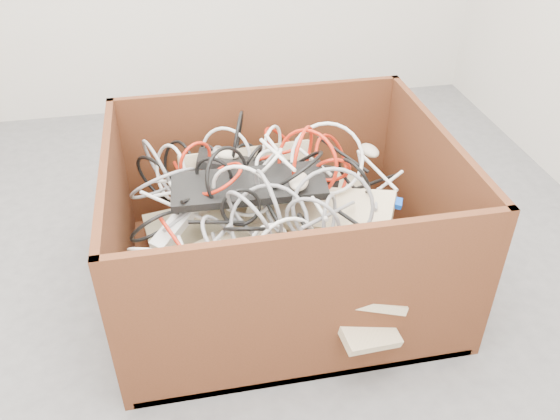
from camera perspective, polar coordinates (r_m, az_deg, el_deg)
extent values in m
plane|color=#515153|center=(2.12, -3.77, -7.08)|extent=(3.00, 3.00, 0.00)
cube|color=#432310|center=(2.11, 0.10, -6.67)|extent=(1.09, 0.90, 0.03)
cube|color=#432310|center=(2.30, -2.01, 5.55)|extent=(1.09, 0.03, 0.56)
cube|color=#432310|center=(1.62, 3.17, -9.98)|extent=(1.09, 0.03, 0.56)
cube|color=#432310|center=(2.09, 14.53, 0.83)|extent=(0.02, 0.85, 0.56)
cube|color=#432310|center=(1.93, -15.54, -2.61)|extent=(0.03, 0.85, 0.56)
cube|color=tan|center=(2.08, 0.01, -4.86)|extent=(0.95, 0.82, 0.18)
cube|color=tan|center=(1.96, -2.23, -4.59)|extent=(0.68, 0.61, 0.19)
cube|color=beige|center=(2.14, -4.31, -0.03)|extent=(0.48, 0.43, 0.18)
cube|color=beige|center=(2.16, 3.09, -0.02)|extent=(0.49, 0.36, 0.19)
cube|color=beige|center=(1.80, 6.11, -7.07)|extent=(0.25, 0.51, 0.15)
cube|color=beige|center=(1.79, -8.66, -7.17)|extent=(0.50, 0.20, 0.13)
cube|color=beige|center=(1.85, 7.51, -5.42)|extent=(0.20, 0.50, 0.16)
cube|color=beige|center=(2.09, -3.21, 3.80)|extent=(0.48, 0.14, 0.19)
cube|color=beige|center=(1.91, -2.20, -1.64)|extent=(0.46, 0.45, 0.20)
cube|color=beige|center=(1.91, 3.85, 0.11)|extent=(0.50, 0.38, 0.14)
cube|color=black|center=(2.02, -1.26, 4.21)|extent=(0.50, 0.25, 0.15)
cube|color=black|center=(1.83, -3.07, 2.38)|extent=(0.49, 0.21, 0.05)
ellipsoid|color=#BFB09A|center=(1.94, -8.19, -0.07)|extent=(0.11, 0.08, 0.04)
ellipsoid|color=#BFB09A|center=(2.20, 8.78, 5.80)|extent=(0.08, 0.11, 0.04)
ellipsoid|color=#BFB09A|center=(1.76, -4.95, -4.19)|extent=(0.10, 0.07, 0.04)
ellipsoid|color=#BFB09A|center=(1.79, 1.88, 2.82)|extent=(0.09, 0.11, 0.04)
ellipsoid|color=#BFB09A|center=(2.03, -5.38, 5.49)|extent=(0.11, 0.09, 0.04)
cube|color=silver|center=(1.83, -9.55, -0.72)|extent=(0.21, 0.24, 0.11)
cube|color=silver|center=(1.71, -2.31, -4.95)|extent=(0.27, 0.15, 0.09)
cube|color=blue|center=(1.90, 11.19, 0.73)|extent=(0.06, 0.06, 0.03)
torus|color=silver|center=(2.04, -10.70, 3.62)|extent=(0.13, 0.26, 0.27)
torus|color=gray|center=(1.71, -5.22, -3.82)|extent=(0.17, 0.27, 0.23)
torus|color=silver|center=(1.77, -12.98, -3.93)|extent=(0.16, 0.12, 0.12)
torus|color=gray|center=(1.67, -3.02, -0.77)|extent=(0.17, 0.21, 0.24)
torus|color=silver|center=(2.10, -5.33, 5.59)|extent=(0.24, 0.15, 0.27)
torus|color=gray|center=(1.72, -1.13, 0.83)|extent=(0.07, 0.27, 0.28)
torus|color=silver|center=(1.91, 4.65, 5.05)|extent=(0.27, 0.17, 0.25)
torus|color=red|center=(1.82, -5.87, 3.08)|extent=(0.21, 0.23, 0.12)
torus|color=gray|center=(1.74, 5.20, 0.20)|extent=(0.33, 0.12, 0.33)
torus|color=gray|center=(1.71, -1.10, -1.32)|extent=(0.27, 0.20, 0.25)
torus|color=red|center=(2.12, 0.76, 5.63)|extent=(0.24, 0.34, 0.26)
torus|color=red|center=(1.87, 2.67, 4.59)|extent=(0.21, 0.24, 0.30)
torus|color=gray|center=(1.99, -11.37, 2.56)|extent=(0.33, 0.26, 0.23)
torus|color=black|center=(1.73, -3.86, 0.25)|extent=(0.16, 0.05, 0.15)
torus|color=silver|center=(1.89, -1.07, 4.69)|extent=(0.12, 0.14, 0.14)
torus|color=black|center=(2.09, -3.38, 5.19)|extent=(0.11, 0.09, 0.13)
torus|color=black|center=(2.09, -4.26, 6.71)|extent=(0.10, 0.26, 0.26)
torus|color=gray|center=(2.06, -4.65, 4.12)|extent=(0.18, 0.27, 0.21)
torus|color=red|center=(1.97, -8.30, 4.89)|extent=(0.16, 0.12, 0.19)
torus|color=gray|center=(1.74, 4.87, -0.70)|extent=(0.11, 0.18, 0.20)
torus|color=gray|center=(2.04, -11.88, 4.13)|extent=(0.13, 0.26, 0.28)
torus|color=silver|center=(1.79, -3.71, 1.81)|extent=(0.26, 0.13, 0.28)
torus|color=silver|center=(1.69, -1.09, -3.62)|extent=(0.19, 0.10, 0.20)
torus|color=black|center=(2.05, -11.84, 2.92)|extent=(0.17, 0.20, 0.22)
torus|color=silver|center=(1.90, -0.93, 4.45)|extent=(0.14, 0.10, 0.12)
torus|color=silver|center=(1.67, 0.58, -4.00)|extent=(0.28, 0.11, 0.29)
torus|color=black|center=(1.86, 1.32, 3.83)|extent=(0.21, 0.26, 0.22)
torus|color=gray|center=(1.70, 3.20, -1.13)|extent=(0.17, 0.11, 0.19)
torus|color=black|center=(1.72, 3.79, -2.98)|extent=(0.17, 0.28, 0.23)
torus|color=black|center=(1.97, -2.73, 4.97)|extent=(0.11, 0.13, 0.15)
torus|color=black|center=(1.82, -5.14, 3.17)|extent=(0.21, 0.19, 0.26)
torus|color=black|center=(1.68, -3.43, -1.88)|extent=(0.16, 0.14, 0.10)
torus|color=black|center=(2.13, -9.90, 3.98)|extent=(0.14, 0.25, 0.24)
torus|color=black|center=(1.82, -12.17, -1.59)|extent=(0.22, 0.14, 0.21)
torus|color=red|center=(2.01, 5.09, 4.55)|extent=(0.20, 0.25, 0.22)
torus|color=black|center=(1.85, -6.51, 3.53)|extent=(0.16, 0.08, 0.17)
torus|color=black|center=(1.91, 7.26, 3.30)|extent=(0.09, 0.19, 0.19)
torus|color=silver|center=(2.01, -9.42, 1.52)|extent=(0.15, 0.24, 0.21)
torus|color=red|center=(1.92, 5.14, 3.90)|extent=(0.15, 0.06, 0.15)
torus|color=red|center=(1.88, 2.24, 5.46)|extent=(0.14, 0.24, 0.27)
torus|color=silver|center=(2.09, -0.83, 6.12)|extent=(0.12, 0.17, 0.19)
torus|color=black|center=(2.12, -6.32, 5.17)|extent=(0.14, 0.13, 0.16)
cylinder|color=red|center=(1.98, -0.31, 5.45)|extent=(0.14, 0.04, 0.05)
cylinder|color=black|center=(2.02, 6.20, 5.45)|extent=(0.15, 0.17, 0.07)
cylinder|color=gray|center=(1.70, -5.65, -5.01)|extent=(0.05, 0.26, 0.02)
cylinder|color=black|center=(1.73, 8.85, -2.26)|extent=(0.15, 0.21, 0.05)
cylinder|color=silver|center=(2.01, -8.13, 2.77)|extent=(0.29, 0.04, 0.04)
cylinder|color=silver|center=(1.87, -8.77, 1.98)|extent=(0.24, 0.06, 0.06)
cylinder|color=black|center=(2.03, 8.70, 2.50)|extent=(0.24, 0.11, 0.03)
cylinder|color=silver|center=(2.01, 9.86, 2.14)|extent=(0.20, 0.13, 0.06)
cylinder|color=silver|center=(1.86, 14.26, -2.22)|extent=(0.03, 0.12, 0.05)
cylinder|color=black|center=(2.01, -6.85, 4.12)|extent=(0.05, 0.30, 0.04)
cylinder|color=silver|center=(1.94, 3.45, 4.75)|extent=(0.08, 0.16, 0.03)
cylinder|color=red|center=(1.71, -9.73, -3.59)|extent=(0.12, 0.22, 0.09)
cylinder|color=silver|center=(1.94, -0.03, 5.55)|extent=(0.07, 0.20, 0.06)
cylinder|color=gray|center=(1.68, -5.84, -2.45)|extent=(0.13, 0.21, 0.05)
cylinder|color=silver|center=(2.02, 9.47, 3.89)|extent=(0.06, 0.27, 0.02)
cylinder|color=gray|center=(1.73, 4.83, -0.46)|extent=(0.22, 0.21, 0.09)
cylinder|color=silver|center=(1.72, 3.89, 0.15)|extent=(0.03, 0.13, 0.02)
cylinder|color=gray|center=(2.14, 8.02, 4.13)|extent=(0.04, 0.18, 0.05)
cylinder|color=red|center=(2.12, -10.07, 4.13)|extent=(0.03, 0.13, 0.04)
cylinder|color=black|center=(1.73, -6.26, -1.21)|extent=(0.17, 0.03, 0.05)
cylinder|color=black|center=(1.84, -7.57, 1.41)|extent=(0.15, 0.16, 0.09)
cylinder|color=silver|center=(1.67, -8.96, -5.09)|extent=(0.06, 0.26, 0.03)
cylinder|color=silver|center=(1.84, -0.25, 5.44)|extent=(0.09, 0.16, 0.05)
cylinder|color=black|center=(2.00, 1.50, 5.79)|extent=(0.05, 0.13, 0.04)
cylinder|color=gray|center=(1.83, -7.88, 0.71)|extent=(0.25, 0.18, 0.07)
cylinder|color=silver|center=(1.86, -10.28, 0.33)|extent=(0.21, 0.14, 0.07)
cylinder|color=black|center=(1.77, -1.00, 0.17)|extent=(0.05, 0.13, 0.05)
cylinder|color=silver|center=(1.93, -8.60, 1.76)|extent=(0.03, 0.25, 0.04)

